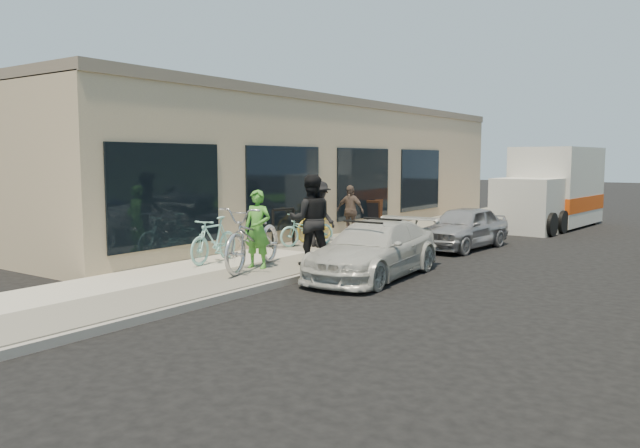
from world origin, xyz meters
The scene contains 17 objects.
ground centered at (0.00, 0.00, 0.00)m, with size 120.00×120.00×0.00m, color black.
sidewalk centered at (-2.00, 3.00, 0.07)m, with size 3.00×34.00×0.15m, color #AEAB9D.
curb centered at (-0.45, 3.00, 0.07)m, with size 0.12×34.00×0.13m, color gray.
storefront centered at (-5.24, 7.99, 2.12)m, with size 3.60×20.00×4.22m.
bike_rack centered at (-2.95, 3.28, 0.75)m, with size 0.23×0.69×1.00m.
sandwich_board centered at (-3.39, 8.41, 0.62)m, with size 0.71×0.71×0.91m.
sedan_white centered at (0.50, 1.87, 0.56)m, with size 1.83×3.96×1.16m.
sedan_silver centered at (0.40, 6.69, 0.57)m, with size 1.34×3.32×1.13m, color #97979C.
moving_truck centered at (0.82, 13.45, 1.23)m, with size 2.47×5.76×2.77m.
tandem_bike centered at (-1.52, 0.55, 0.79)m, with size 0.85×2.45×1.29m, color silver.
woman_rider centered at (-1.54, 0.67, 0.95)m, with size 0.58×0.38×1.60m, color #489A33.
man_standing centered at (-0.88, 1.60, 1.10)m, with size 0.92×0.72×1.90m, color black.
cruiser_bike_a centered at (-2.75, 0.65, 0.64)m, with size 0.46×1.63×0.98m, color #94DCD0.
cruiser_bike_b centered at (-2.67, 3.91, 0.56)m, with size 0.55×1.58×0.83m, color #94DCD0.
cruiser_bike_c centered at (-3.09, 4.85, 0.62)m, with size 0.45×1.58×0.95m, color yellow.
bystander_a centered at (-2.30, 3.88, 0.99)m, with size 1.08×0.62×1.68m, color black.
bystander_b centered at (-2.83, 6.17, 0.89)m, with size 0.86×0.36×1.47m, color brown.
Camera 1 is at (6.78, -8.85, 2.37)m, focal length 35.00 mm.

